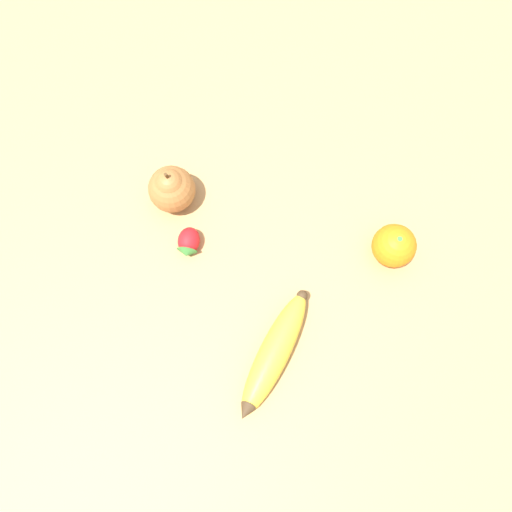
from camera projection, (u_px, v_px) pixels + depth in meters
ground_plane at (320, 253)px, 0.82m from camera, size 3.00×3.00×0.00m
banana at (274, 354)px, 0.75m from camera, size 0.15×0.19×0.04m
orange at (394, 246)px, 0.79m from camera, size 0.07×0.07×0.07m
pear at (171, 188)px, 0.81m from camera, size 0.08×0.08×0.10m
strawberry at (188, 243)px, 0.81m from camera, size 0.06×0.06×0.04m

